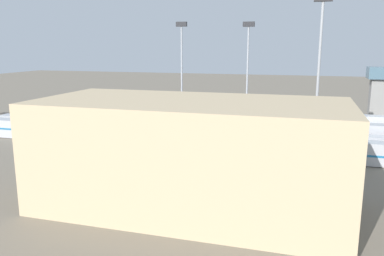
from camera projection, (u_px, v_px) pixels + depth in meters
ground_plane at (223, 138)px, 85.14m from camera, size 400.00×400.00×0.00m
track_bed_0 at (233, 126)px, 96.86m from camera, size 140.00×2.80×0.12m
track_bed_1 at (229, 131)px, 92.16m from camera, size 140.00×2.80×0.12m
track_bed_2 at (225, 135)px, 87.47m from camera, size 140.00×2.80×0.12m
track_bed_3 at (220, 140)px, 82.78m from camera, size 140.00×2.80×0.12m
track_bed_4 at (215, 146)px, 78.08m from camera, size 140.00×2.80×0.12m
track_bed_5 at (208, 152)px, 73.39m from camera, size 140.00×2.80×0.12m
train_on_track_2 at (247, 128)px, 85.72m from camera, size 119.80×3.00×3.80m
train_on_track_3 at (219, 128)px, 82.35m from camera, size 95.60×3.00×5.00m
train_on_track_1 at (241, 120)px, 90.89m from camera, size 95.60×3.06×5.00m
train_on_track_5 at (183, 140)px, 74.39m from camera, size 95.60×3.06×3.80m
train_on_track_4 at (250, 138)px, 75.75m from camera, size 114.80×3.06×4.40m
train_on_track_0 at (228, 118)px, 96.81m from camera, size 119.80×3.06×3.80m
light_mast_0 at (248, 60)px, 94.99m from camera, size 2.80×0.70×25.28m
light_mast_1 at (319, 59)px, 62.27m from camera, size 2.80×0.70×27.46m
light_mast_2 at (182, 58)px, 100.79m from camera, size 2.80×0.70×25.60m
maintenance_shed at (191, 154)px, 47.43m from camera, size 36.69×17.25×13.22m
control_tower at (378, 90)px, 102.12m from camera, size 6.00×6.00×14.28m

